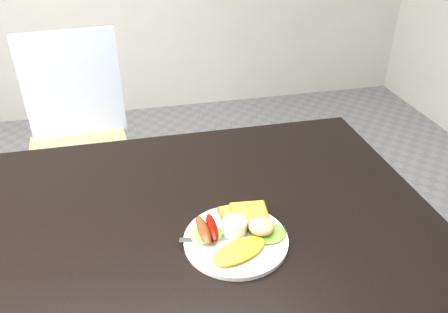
# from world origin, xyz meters

# --- Properties ---
(dining_table) EXTENTS (1.20, 0.80, 0.04)m
(dining_table) POSITION_xyz_m (0.00, 0.00, 0.73)
(dining_table) COLOR black
(dining_table) RESTS_ON ground
(dining_chair) EXTENTS (0.44, 0.44, 0.05)m
(dining_chair) POSITION_xyz_m (-0.34, 0.84, 0.45)
(dining_chair) COLOR tan
(dining_chair) RESTS_ON ground
(person) EXTENTS (0.62, 0.45, 1.62)m
(person) POSITION_xyz_m (-0.22, 0.45, 0.81)
(person) COLOR navy
(person) RESTS_ON ground
(plate) EXTENTS (0.23, 0.23, 0.01)m
(plate) POSITION_xyz_m (0.09, -0.12, 0.76)
(plate) COLOR white
(plate) RESTS_ON dining_table
(lettuce_left) EXTENTS (0.09, 0.08, 0.01)m
(lettuce_left) POSITION_xyz_m (0.03, -0.10, 0.77)
(lettuce_left) COLOR #56A03A
(lettuce_left) RESTS_ON plate
(lettuce_right) EXTENTS (0.09, 0.08, 0.01)m
(lettuce_right) POSITION_xyz_m (0.17, -0.13, 0.77)
(lettuce_right) COLOR #52921F
(lettuce_right) RESTS_ON plate
(omelette) EXTENTS (0.14, 0.11, 0.02)m
(omelette) POSITION_xyz_m (0.09, -0.17, 0.77)
(omelette) COLOR yellow
(omelette) RESTS_ON plate
(sausage_a) EXTENTS (0.03, 0.10, 0.02)m
(sausage_a) POSITION_xyz_m (0.02, -0.11, 0.78)
(sausage_a) COLOR #672E13
(sausage_a) RESTS_ON lettuce_left
(sausage_b) EXTENTS (0.02, 0.10, 0.02)m
(sausage_b) POSITION_xyz_m (0.05, -0.10, 0.78)
(sausage_b) COLOR #600A03
(sausage_b) RESTS_ON lettuce_left
(ramekin) EXTENTS (0.07, 0.07, 0.03)m
(ramekin) POSITION_xyz_m (0.10, -0.11, 0.78)
(ramekin) COLOR white
(ramekin) RESTS_ON plate
(toast_a) EXTENTS (0.09, 0.09, 0.01)m
(toast_a) POSITION_xyz_m (0.11, -0.06, 0.77)
(toast_a) COLOR brown
(toast_a) RESTS_ON plate
(toast_b) EXTENTS (0.09, 0.09, 0.01)m
(toast_b) POSITION_xyz_m (0.14, -0.08, 0.78)
(toast_b) COLOR olive
(toast_b) RESTS_ON toast_a
(potato_salad) EXTENTS (0.07, 0.07, 0.03)m
(potato_salad) POSITION_xyz_m (0.15, -0.13, 0.79)
(potato_salad) COLOR beige
(potato_salad) RESTS_ON lettuce_right
(fork) EXTENTS (0.18, 0.05, 0.00)m
(fork) POSITION_xyz_m (0.06, -0.12, 0.76)
(fork) COLOR #ADAFB7
(fork) RESTS_ON plate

